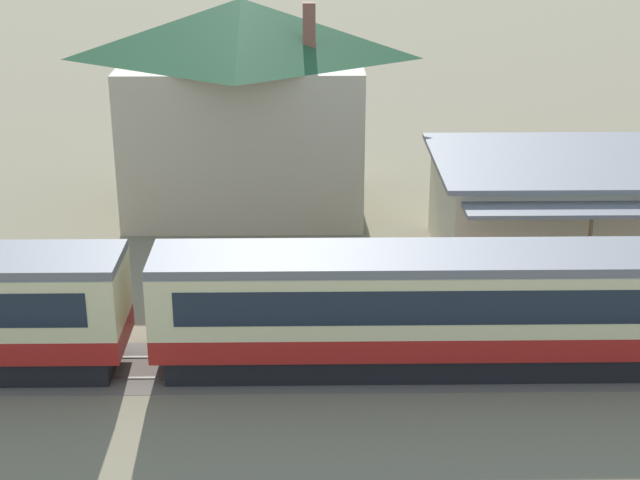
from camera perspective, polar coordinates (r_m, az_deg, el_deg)
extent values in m
cube|color=#AD1E19|center=(32.88, 9.48, -5.22)|extent=(21.66, 3.00, 0.80)
cube|color=beige|center=(32.27, 9.63, -2.94)|extent=(21.66, 3.00, 2.07)
cube|color=#192330|center=(32.23, 9.64, -2.77)|extent=(19.93, 3.04, 1.16)
cube|color=slate|center=(31.81, 9.76, -0.99)|extent=(21.66, 2.82, 0.30)
cube|color=black|center=(33.26, 9.39, -6.51)|extent=(20.80, 2.58, 0.88)
cylinder|color=black|center=(32.14, -3.13, -7.30)|extent=(0.90, 0.18, 0.90)
cylinder|color=black|center=(33.41, -3.05, -6.12)|extent=(0.90, 0.18, 0.90)
cylinder|color=black|center=(33.52, -17.55, -7.07)|extent=(0.90, 0.18, 0.90)
cylinder|color=black|center=(34.74, -16.92, -5.96)|extent=(0.90, 0.18, 0.90)
cube|color=#665B51|center=(34.78, 18.01, -6.88)|extent=(159.57, 3.60, 0.01)
cube|color=#4C4238|center=(35.37, 17.66, -6.32)|extent=(159.57, 0.12, 0.04)
cube|color=beige|center=(41.89, 13.45, 1.60)|extent=(9.45, 7.60, 4.23)
cube|color=slate|center=(41.21, 13.72, 4.50)|extent=(10.20, 8.21, 0.20)
cube|color=slate|center=(37.15, 15.32, 1.69)|extent=(9.07, 1.60, 0.16)
cylinder|color=brown|center=(37.29, 15.27, -1.45)|extent=(0.14, 0.14, 3.75)
cube|color=#BCB293|center=(46.67, -4.40, 6.08)|extent=(10.93, 7.58, 7.24)
pyramid|color=#23512D|center=(45.63, -4.58, 12.15)|extent=(11.81, 8.18, 2.75)
cube|color=brown|center=(44.02, -0.64, 12.06)|extent=(0.56, 0.56, 2.47)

